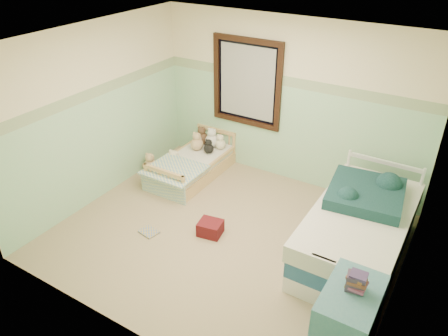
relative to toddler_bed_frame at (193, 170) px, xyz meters
The scene contains 29 objects.
floor 1.64m from the toddler_bed_frame, 39.80° to the right, with size 4.20×3.60×0.02m, color gray.
ceiling 2.92m from the toddler_bed_frame, 39.80° to the right, with size 4.20×3.60×0.02m, color white.
wall_back 1.87m from the toddler_bed_frame, 30.76° to the left, with size 4.20×0.04×2.50m, color beige.
wall_front 3.32m from the toddler_bed_frame, 66.14° to the right, with size 4.20×0.04×2.50m, color beige.
wall_left 1.77m from the toddler_bed_frame, 128.65° to the right, with size 0.04×3.60×2.50m, color beige.
wall_right 3.70m from the toddler_bed_frame, 17.35° to the right, with size 0.04×3.60×2.50m, color beige.
wainscot_mint 1.60m from the toddler_bed_frame, 30.25° to the left, with size 4.20×0.01×1.50m, color #A0CAA0.
border_strip 2.08m from the toddler_bed_frame, 30.25° to the left, with size 4.20×0.01×0.15m, color #396542.
window_frame 1.63m from the toddler_bed_frame, 51.72° to the left, with size 1.16×0.06×1.36m, color black.
window_blinds 1.63m from the toddler_bed_frame, 52.11° to the left, with size 0.92×0.01×1.12m, color #B8B8B1.
toddler_bed_frame is the anchor object (origin of this frame).
toddler_mattress 0.16m from the toddler_bed_frame, ahead, with size 0.69×1.43×0.12m, color silver.
patchwork_quilt 0.52m from the toddler_bed_frame, 90.00° to the right, with size 0.81×0.75×0.03m, color #6093BE.
plush_bed_brown 0.61m from the toddler_bed_frame, 106.70° to the left, with size 0.21×0.21×0.21m, color brown.
plush_bed_white 0.60m from the toddler_bed_frame, 84.29° to the left, with size 0.22×0.22×0.22m, color silver.
plush_bed_tan 0.44m from the toddler_bed_frame, 109.65° to the left, with size 0.21×0.21×0.21m, color tan.
plush_bed_dark 0.43m from the toddler_bed_frame, 65.10° to the left, with size 0.17×0.17×0.17m, color black.
plush_floor_cream 0.33m from the toddler_bed_frame, 168.46° to the right, with size 0.26×0.26×0.26m, color beige.
plush_floor_tan 0.70m from the toddler_bed_frame, 156.13° to the right, with size 0.23×0.23×0.23m, color tan.
twin_bed_frame 2.87m from the toddler_bed_frame, 11.34° to the right, with size 1.01×2.02×0.22m, color white.
twin_boxspring 2.88m from the toddler_bed_frame, 11.34° to the right, with size 1.01×2.02×0.22m, color navy.
twin_mattress 2.90m from the toddler_bed_frame, 11.34° to the right, with size 1.05×2.06×0.22m, color silver.
teal_blanket 2.84m from the toddler_bed_frame, ahead, with size 0.86×0.91×0.14m, color black.
dresser 3.69m from the toddler_bed_frame, 32.16° to the right, with size 0.48×0.76×0.76m, color teal.
book_stack 3.73m from the toddler_bed_frame, 31.63° to the right, with size 0.16×0.13×0.16m, color #523436.
red_pillow 1.55m from the toddler_bed_frame, 46.51° to the right, with size 0.30×0.26×0.19m, color maroon.
floor_book 1.58m from the toddler_bed_frame, 76.77° to the right, with size 0.24×0.19×0.02m, color gold.
extra_plush_0 0.47m from the toddler_bed_frame, 108.20° to the left, with size 0.15×0.15×0.15m, color silver.
extra_plush_1 0.62m from the toddler_bed_frame, 67.22° to the left, with size 0.17×0.17×0.17m, color beige.
Camera 1 is at (2.32, -3.85, 3.59)m, focal length 34.73 mm.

